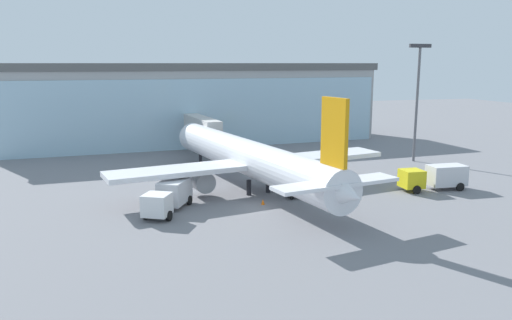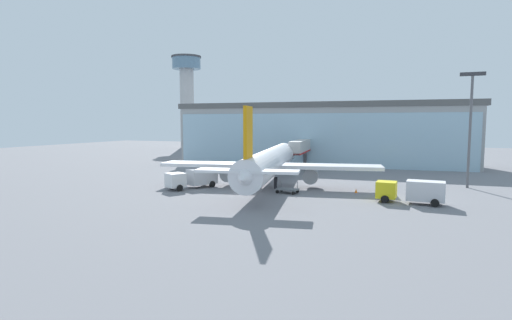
% 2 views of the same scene
% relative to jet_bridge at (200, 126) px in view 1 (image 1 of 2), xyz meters
% --- Properties ---
extents(ground, '(240.00, 240.00, 0.00)m').
position_rel_jet_bridge_xyz_m(ground, '(1.03, -29.01, -4.38)').
color(ground, slate).
extents(terminal_building, '(64.74, 17.05, 13.54)m').
position_rel_jet_bridge_xyz_m(terminal_building, '(1.04, 12.15, 2.39)').
color(terminal_building, '#9F9F9F').
rests_on(terminal_building, ground).
extents(jet_bridge, '(3.79, 14.64, 5.75)m').
position_rel_jet_bridge_xyz_m(jet_bridge, '(0.00, 0.00, 0.00)').
color(jet_bridge, beige).
rests_on(jet_bridge, ground).
extents(apron_light_mast, '(3.20, 0.40, 16.10)m').
position_rel_jet_bridge_xyz_m(apron_light_mast, '(27.92, -13.07, 5.36)').
color(apron_light_mast, '#59595E').
rests_on(apron_light_mast, ground).
extents(airplane, '(31.28, 38.11, 10.90)m').
position_rel_jet_bridge_xyz_m(airplane, '(1.53, -22.09, -0.94)').
color(airplane, silver).
rests_on(airplane, ground).
extents(catering_truck, '(5.41, 7.47, 2.65)m').
position_rel_jet_bridge_xyz_m(catering_truck, '(-7.79, -27.80, -2.91)').
color(catering_truck, silver).
rests_on(catering_truck, ground).
extents(fuel_truck, '(7.39, 2.78, 2.65)m').
position_rel_jet_bridge_xyz_m(fuel_truck, '(20.81, -27.87, -2.91)').
color(fuel_truck, yellow).
rests_on(fuel_truck, ground).
extents(baggage_cart, '(2.93, 1.84, 1.50)m').
position_rel_jet_bridge_xyz_m(baggage_cart, '(5.64, -26.77, -3.87)').
color(baggage_cart, slate).
rests_on(baggage_cart, ground).
extents(safety_cone_nose, '(0.36, 0.36, 0.55)m').
position_rel_jet_bridge_xyz_m(safety_cone_nose, '(1.18, -28.22, -4.10)').
color(safety_cone_nose, orange).
rests_on(safety_cone_nose, ground).
extents(safety_cone_wingtip, '(0.36, 0.36, 0.55)m').
position_rel_jet_bridge_xyz_m(safety_cone_wingtip, '(13.91, -23.16, -4.10)').
color(safety_cone_wingtip, orange).
rests_on(safety_cone_wingtip, ground).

